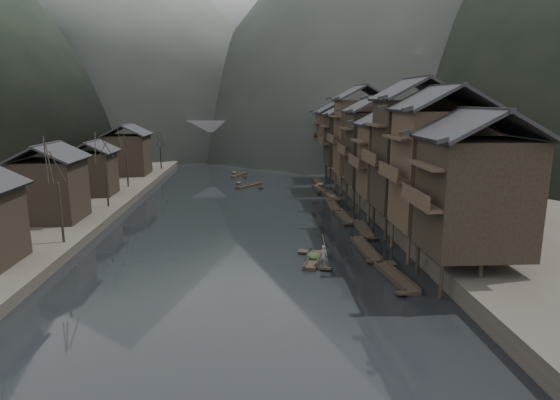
{
  "coord_description": "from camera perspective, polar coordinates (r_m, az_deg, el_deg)",
  "views": [
    {
      "loc": [
        1.17,
        -40.47,
        13.69
      ],
      "look_at": [
        4.15,
        11.67,
        2.5
      ],
      "focal_mm": 30.0,
      "sensor_mm": 36.0,
      "label": 1
    }
  ],
  "objects": [
    {
      "name": "right_bank",
      "position": [
        88.22,
        19.35,
        3.07
      ],
      "size": [
        40.0,
        200.0,
        1.8
      ],
      "primitive_type": "cube",
      "color": "#2D2823",
      "rests_on": "ground"
    },
    {
      "name": "stone_bridge",
      "position": [
        112.8,
        -3.89,
        7.7
      ],
      "size": [
        40.0,
        6.0,
        9.0
      ],
      "color": "#4C4C4F",
      "rests_on": "ground"
    },
    {
      "name": "left_bank",
      "position": [
        89.19,
        -27.17,
        2.31
      ],
      "size": [
        40.0,
        200.0,
        1.2
      ],
      "primitive_type": "cube",
      "color": "#2D2823",
      "rests_on": "ground"
    },
    {
      "name": "left_houses",
      "position": [
        64.84,
        -22.82,
        4.04
      ],
      "size": [
        8.1,
        53.2,
        8.73
      ],
      "color": "black",
      "rests_on": "left_bank"
    },
    {
      "name": "bamboo_pole",
      "position": [
        38.06,
        5.72,
        -2.36
      ],
      "size": [
        1.0,
        2.09,
        3.87
      ],
      "primitive_type": "cylinder",
      "rotation": [
        0.52,
        0.0,
        -0.43
      ],
      "color": "#8C7A51",
      "rests_on": "boatman"
    },
    {
      "name": "midriver_boats",
      "position": [
        81.13,
        -4.38,
        2.49
      ],
      "size": [
        5.81,
        16.66,
        0.45
      ],
      "color": "black",
      "rests_on": "water"
    },
    {
      "name": "water",
      "position": [
        42.74,
        -4.7,
        -6.63
      ],
      "size": [
        300.0,
        300.0,
        0.0
      ],
      "primitive_type": "plane",
      "color": "black",
      "rests_on": "ground"
    },
    {
      "name": "hills",
      "position": [
        210.75,
        -1.71,
        22.71
      ],
      "size": [
        320.0,
        380.0,
        113.89
      ],
      "color": "black",
      "rests_on": "ground"
    },
    {
      "name": "bare_trees",
      "position": [
        59.89,
        -20.97,
        4.51
      ],
      "size": [
        3.99,
        61.22,
        7.97
      ],
      "color": "black",
      "rests_on": "left_bank"
    },
    {
      "name": "moored_sampans",
      "position": [
        58.69,
        7.32,
        -1.29
      ],
      "size": [
        2.94,
        51.21,
        0.47
      ],
      "color": "black",
      "rests_on": "water"
    },
    {
      "name": "stilt_houses",
      "position": [
        61.64,
        12.0,
        7.51
      ],
      "size": [
        9.0,
        67.6,
        16.11
      ],
      "color": "black",
      "rests_on": "ground"
    },
    {
      "name": "cargo_heap",
      "position": [
        40.79,
        4.04,
        -6.38
      ],
      "size": [
        1.15,
        1.5,
        0.69
      ],
      "primitive_type": "ellipsoid",
      "color": "black",
      "rests_on": "hero_sampan"
    },
    {
      "name": "boatman",
      "position": [
        38.84,
        5.34,
        -6.46
      ],
      "size": [
        0.81,
        0.73,
        1.85
      ],
      "primitive_type": "imported",
      "rotation": [
        0.0,
        0.0,
        2.61
      ],
      "color": "#505052",
      "rests_on": "hero_sampan"
    },
    {
      "name": "hero_sampan",
      "position": [
        40.77,
        4.17,
        -7.25
      ],
      "size": [
        2.46,
        5.23,
        0.44
      ],
      "color": "black",
      "rests_on": "water"
    }
  ]
}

